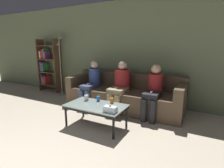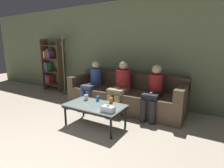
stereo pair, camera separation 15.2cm
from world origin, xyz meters
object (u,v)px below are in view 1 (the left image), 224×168
at_px(bookshelf, 48,66).
at_px(seated_person_left_end, 92,82).
at_px(cup_near_right, 86,98).
at_px(cup_far_center, 112,100).
at_px(tissue_box, 110,109).
at_px(standing_lamp, 61,59).
at_px(seated_person_mid_left, 120,84).
at_px(cup_near_left, 98,99).
at_px(seated_person_mid_right, 153,89).
at_px(couch, 124,95).
at_px(coffee_table, 96,107).

xyz_separation_m(bookshelf, seated_person_left_end, (2.11, -0.55, -0.25)).
xyz_separation_m(cup_near_right, cup_far_center, (0.52, 0.09, -0.00)).
distance_m(cup_far_center, tissue_box, 0.46).
height_order(standing_lamp, seated_person_mid_left, standing_lamp).
bearing_deg(bookshelf, cup_far_center, -22.36).
relative_size(cup_near_right, cup_far_center, 1.08).
bearing_deg(cup_near_left, seated_person_mid_left, 80.70).
bearing_deg(seated_person_mid_right, cup_near_left, -140.79).
bearing_deg(seated_person_mid_left, cup_far_center, -76.80).
xyz_separation_m(couch, tissue_box, (0.37, -1.36, 0.17)).
bearing_deg(tissue_box, couch, 105.05).
relative_size(couch, seated_person_mid_right, 2.50).
xyz_separation_m(cup_near_left, cup_far_center, (0.30, 0.01, 0.00)).
xyz_separation_m(cup_far_center, seated_person_mid_right, (0.60, 0.71, 0.13)).
relative_size(cup_near_right, seated_person_left_end, 0.10).
xyz_separation_m(couch, cup_near_right, (-0.35, -1.04, 0.17)).
distance_m(tissue_box, bookshelf, 3.67).
height_order(cup_near_left, bookshelf, bookshelf).
bearing_deg(seated_person_mid_right, cup_far_center, -129.88).
distance_m(couch, cup_near_left, 0.98).
height_order(seated_person_left_end, seated_person_mid_left, seated_person_mid_left).
distance_m(tissue_box, seated_person_mid_left, 1.22).
height_order(couch, coffee_table, couch).
bearing_deg(coffee_table, tissue_box, -24.69).
bearing_deg(couch, coffee_table, -91.73).
relative_size(coffee_table, tissue_box, 5.01).
bearing_deg(cup_far_center, standing_lamp, 154.35).
height_order(cup_near_right, bookshelf, bookshelf).
height_order(cup_far_center, standing_lamp, standing_lamp).
distance_m(couch, tissue_box, 1.42).
height_order(couch, cup_near_right, couch).
height_order(seated_person_mid_left, seated_person_mid_right, seated_person_mid_left).
height_order(cup_near_right, seated_person_left_end, seated_person_left_end).
height_order(bookshelf, seated_person_mid_right, bookshelf).
height_order(cup_far_center, seated_person_mid_right, seated_person_mid_right).
height_order(tissue_box, standing_lamp, standing_lamp).
distance_m(standing_lamp, seated_person_mid_right, 2.99).
xyz_separation_m(cup_far_center, seated_person_left_end, (-0.94, 0.71, 0.12)).
height_order(cup_near_right, tissue_box, tissue_box).
bearing_deg(coffee_table, seated_person_mid_right, 49.67).
relative_size(cup_far_center, seated_person_left_end, 0.09).
height_order(coffee_table, tissue_box, tissue_box).
bearing_deg(seated_person_left_end, standing_lamp, 163.55).
distance_m(couch, coffee_table, 1.18).
bearing_deg(couch, cup_near_right, -108.67).
bearing_deg(cup_near_right, seated_person_mid_left, 67.17).
xyz_separation_m(coffee_table, seated_person_left_end, (-0.73, 0.94, 0.21)).
distance_m(standing_lamp, seated_person_mid_left, 2.23).
height_order(coffee_table, cup_near_right, cup_near_right).
distance_m(coffee_table, seated_person_left_end, 1.21).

